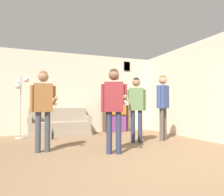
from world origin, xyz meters
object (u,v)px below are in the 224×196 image
floor_lamp (21,93)px  person_watcher_holding_cup (136,103)px  bookshelf (116,115)px  person_spectator_near_bookshelf (163,100)px  couch (59,126)px  person_player_foreground_left (43,102)px  bottle_on_floor (53,135)px  person_player_foreground_center (114,101)px  drinking_cup (119,97)px

floor_lamp → person_watcher_holding_cup: floor_lamp is taller
bookshelf → person_spectator_near_bookshelf: 2.36m
couch → person_player_foreground_left: (-0.66, -2.40, 0.72)m
floor_lamp → person_player_foreground_left: bearing=-77.5°
floor_lamp → bottle_on_floor: 1.51m
couch → floor_lamp: size_ratio=1.08×
person_player_foreground_left → person_spectator_near_bookshelf: 3.10m
floor_lamp → person_player_foreground_left: floor_lamp is taller
person_player_foreground_center → person_watcher_holding_cup: size_ratio=1.01×
bookshelf → drinking_cup: drinking_cup is taller
person_watcher_holding_cup → bookshelf: bearing=80.3°
person_player_foreground_center → person_spectator_near_bookshelf: bearing=28.8°
floor_lamp → person_spectator_near_bookshelf: bearing=-26.0°
person_player_foreground_center → drinking_cup: person_player_foreground_center is taller
person_player_foreground_center → person_watcher_holding_cup: bearing=43.7°
bottle_on_floor → drinking_cup: drinking_cup is taller
person_spectator_near_bookshelf → drinking_cup: person_spectator_near_bookshelf is taller
person_player_foreground_left → person_watcher_holding_cup: person_watcher_holding_cup is taller
person_player_foreground_center → person_watcher_holding_cup: (0.99, 0.95, -0.01)m
person_player_foreground_left → person_watcher_holding_cup: bearing=7.3°
floor_lamp → person_player_foreground_center: floor_lamp is taller
couch → floor_lamp: (-1.12, -0.33, 1.00)m
person_spectator_near_bookshelf → couch: bearing=139.6°
bottle_on_floor → bookshelf: bearing=23.5°
person_watcher_holding_cup → person_spectator_near_bookshelf: bearing=3.6°
person_watcher_holding_cup → drinking_cup: person_watcher_holding_cup is taller
person_player_foreground_left → bottle_on_floor: (0.37, 1.61, -0.89)m
bookshelf → person_spectator_near_bookshelf: (0.43, -2.26, 0.50)m
couch → bookshelf: bearing=5.8°
floor_lamp → bottle_on_floor: bearing=-28.9°
person_player_foreground_left → person_spectator_near_bookshelf: person_spectator_near_bookshelf is taller
bottle_on_floor → person_player_foreground_left: bearing=-102.9°
bottle_on_floor → drinking_cup: size_ratio=2.84×
person_spectator_near_bookshelf → person_watcher_holding_cup: bearing=-176.4°
person_player_foreground_center → drinking_cup: (1.50, 3.26, 0.20)m
floor_lamp → drinking_cup: (3.23, 0.53, -0.07)m
person_spectator_near_bookshelf → bookshelf: bearing=100.8°
bookshelf → drinking_cup: size_ratio=11.88×
person_watcher_holding_cup → drinking_cup: (0.51, 2.31, 0.21)m
person_spectator_near_bookshelf → drinking_cup: size_ratio=17.76×
drinking_cup → person_spectator_near_bookshelf: bearing=-82.1°
person_player_foreground_center → bookshelf: bearing=67.0°
person_spectator_near_bookshelf → drinking_cup: (-0.31, 2.26, 0.14)m
person_player_foreground_center → couch: bearing=101.1°
person_watcher_holding_cup → drinking_cup: bearing=77.5°
person_spectator_near_bookshelf → bottle_on_floor: 3.15m
person_player_foreground_center → person_watcher_holding_cup: 1.37m
person_player_foreground_center → person_spectator_near_bookshelf: size_ratio=0.95×
floor_lamp → person_player_foreground_center: bearing=-57.7°
person_spectator_near_bookshelf → bottle_on_floor: (-2.71, 1.27, -0.97)m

